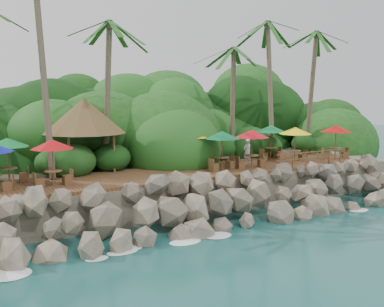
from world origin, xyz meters
TOP-DOWN VIEW (x-y plane):
  - ground at (0.00, 0.00)m, footprint 140.00×140.00m
  - land_base at (0.00, 16.00)m, footprint 32.00×25.20m
  - jungle_hill at (0.00, 23.50)m, footprint 44.80×28.00m
  - seawall at (0.00, 2.00)m, footprint 29.00×4.00m
  - terrace at (0.00, 6.00)m, footprint 26.00×5.00m
  - jungle_foliage at (0.00, 15.00)m, footprint 44.00×16.00m
  - foam_line at (0.00, 0.30)m, footprint 25.20×0.80m
  - palms at (0.36, 8.87)m, footprint 30.47×6.91m
  - palapa at (-5.88, 9.34)m, footprint 5.26×5.26m
  - dining_clusters at (0.37, 6.17)m, footprint 25.91×4.90m
  - railing at (7.96, 3.65)m, footprint 6.10×0.10m
  - waiter at (4.56, 6.33)m, footprint 0.68×0.49m

SIDE VIEW (x-z plane):
  - ground at x=0.00m, z-range 0.00..0.00m
  - jungle_hill at x=0.00m, z-range -7.70..7.70m
  - jungle_foliage at x=0.00m, z-range -6.00..6.00m
  - foam_line at x=0.00m, z-range 0.00..0.06m
  - land_base at x=0.00m, z-range 0.00..2.10m
  - seawall at x=0.00m, z-range 0.00..2.30m
  - terrace at x=0.00m, z-range 2.10..2.30m
  - railing at x=7.96m, z-range 2.41..3.41m
  - waiter at x=4.56m, z-range 2.30..4.05m
  - dining_clusters at x=0.37m, z-range 3.13..5.63m
  - palapa at x=-5.88m, z-range 3.49..8.09m
  - palms at x=0.36m, z-range 5.42..18.94m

